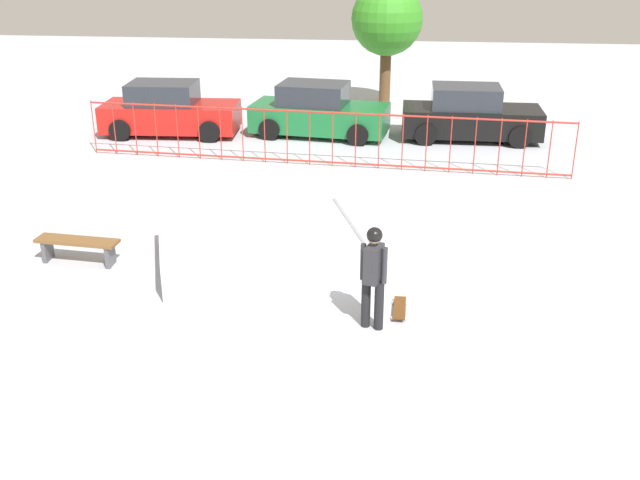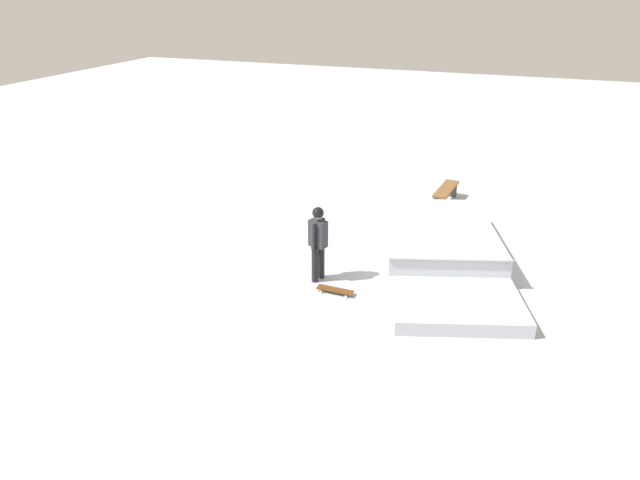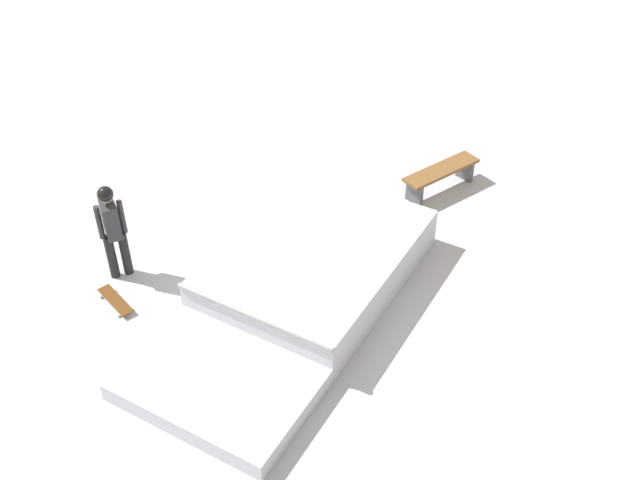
{
  "view_description": "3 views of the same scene",
  "coord_description": "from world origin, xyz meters",
  "px_view_note": "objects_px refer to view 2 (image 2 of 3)",
  "views": [
    {
      "loc": [
        1.96,
        -13.13,
        5.95
      ],
      "look_at": [
        0.73,
        -1.24,
        0.9
      ],
      "focal_mm": 41.8,
      "sensor_mm": 36.0,
      "label": 1
    },
    {
      "loc": [
        11.87,
        1.19,
        6.06
      ],
      "look_at": [
        1.76,
        -2.55,
        1.0
      ],
      "focal_mm": 31.21,
      "sensor_mm": 36.0,
      "label": 2
    },
    {
      "loc": [
        5.52,
        6.39,
        8.15
      ],
      "look_at": [
        -0.78,
        -0.54,
        0.6
      ],
      "focal_mm": 42.17,
      "sensor_mm": 36.0,
      "label": 3
    }
  ],
  "objects_px": {
    "skateboard": "(335,290)",
    "park_bench": "(446,192)",
    "skate_ramp": "(440,249)",
    "skater": "(318,238)"
  },
  "relations": [
    {
      "from": "skate_ramp",
      "to": "skateboard",
      "type": "relative_size",
      "value": 7.38
    },
    {
      "from": "skateboard",
      "to": "park_bench",
      "type": "xyz_separation_m",
      "value": [
        -6.11,
        1.37,
        0.28
      ]
    },
    {
      "from": "skate_ramp",
      "to": "park_bench",
      "type": "bearing_deg",
      "value": 168.86
    },
    {
      "from": "skater",
      "to": "skate_ramp",
      "type": "bearing_deg",
      "value": 54.95
    },
    {
      "from": "skater",
      "to": "skateboard",
      "type": "height_order",
      "value": "skater"
    },
    {
      "from": "park_bench",
      "to": "skate_ramp",
      "type": "bearing_deg",
      "value": 6.79
    },
    {
      "from": "skate_ramp",
      "to": "skateboard",
      "type": "xyz_separation_m",
      "value": [
        2.26,
        -1.83,
        -0.24
      ]
    },
    {
      "from": "skate_ramp",
      "to": "skater",
      "type": "distance_m",
      "value": 3.07
    },
    {
      "from": "skateboard",
      "to": "park_bench",
      "type": "height_order",
      "value": "park_bench"
    },
    {
      "from": "skateboard",
      "to": "park_bench",
      "type": "bearing_deg",
      "value": 78.74
    }
  ]
}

